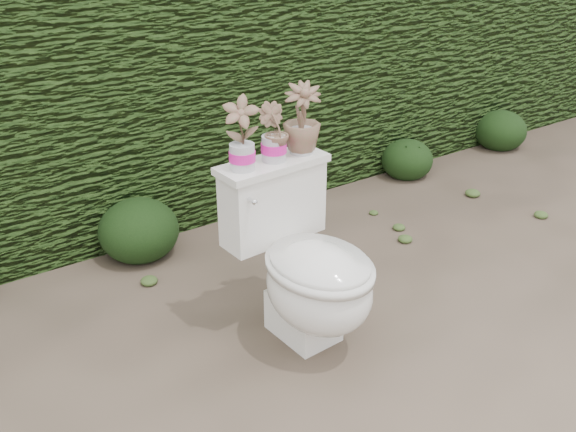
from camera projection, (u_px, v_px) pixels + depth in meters
ground at (328, 306)px, 3.12m from camera, size 60.00×60.00×0.00m
hedge at (172, 76)px, 3.95m from camera, size 8.00×1.00×1.60m
toilet at (307, 268)px, 2.75m from camera, size 0.51×0.70×0.78m
potted_plant_left at (242, 136)px, 2.59m from camera, size 0.18×0.18×0.29m
potted_plant_center at (274, 134)px, 2.69m from camera, size 0.16×0.16×0.23m
potted_plant_right at (302, 121)px, 2.76m from camera, size 0.22×0.22×0.29m
liriope_clump_2 at (138, 226)px, 3.50m from camera, size 0.44×0.44×0.35m
liriope_clump_3 at (289, 188)px, 4.09m from camera, size 0.30×0.30×0.24m
liriope_clump_4 at (407, 156)px, 4.53m from camera, size 0.36×0.36×0.29m
liriope_clump_5 at (501, 127)px, 5.06m from camera, size 0.40×0.40×0.32m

